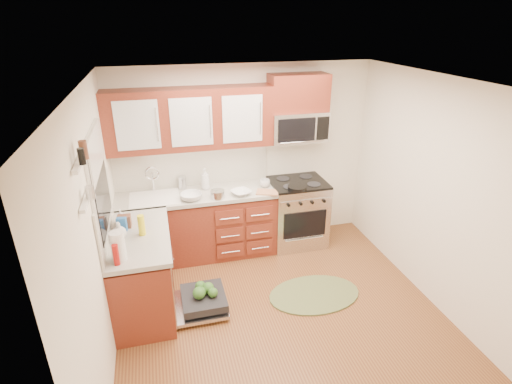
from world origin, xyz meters
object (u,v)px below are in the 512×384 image
object	(u,v)px
bowl_a	(241,193)
skillet	(297,188)
stock_pot	(217,194)
bowl_b	(191,197)
cutting_board	(267,192)
dishwasher	(200,302)
cup	(265,183)
range	(297,212)
rug	(314,294)
upper_cabinets	(190,119)
paper_towel_roll	(118,246)
sink	(156,207)
microwave	(298,126)

from	to	relation	value
bowl_a	skillet	bearing A→B (deg)	-5.42
stock_pot	bowl_b	size ratio (longest dim) A/B	0.65
stock_pot	cutting_board	world-z (taller)	stock_pot
dishwasher	cup	distance (m)	1.78
dishwasher	stock_pot	size ratio (longest dim) A/B	3.94
stock_pot	range	bearing A→B (deg)	10.29
cutting_board	cup	size ratio (longest dim) A/B	2.11
skillet	bowl_b	size ratio (longest dim) A/B	0.91
rug	cup	world-z (taller)	cup
range	upper_cabinets	bearing A→B (deg)	174.11
upper_cabinets	paper_towel_roll	world-z (taller)	upper_cabinets
skillet	stock_pot	world-z (taller)	stock_pot
range	rug	xyz separation A→B (m)	(-0.20, -1.22, -0.46)
range	sink	xyz separation A→B (m)	(-1.93, -0.01, 0.33)
range	rug	size ratio (longest dim) A/B	0.87
dishwasher	bowl_a	xyz separation A→B (m)	(0.69, 0.95, 0.85)
dishwasher	cup	xyz separation A→B (m)	(1.06, 1.12, 0.88)
upper_cabinets	bowl_a	size ratio (longest dim) A/B	8.41
cup	stock_pot	bearing A→B (deg)	-163.44
skillet	stock_pot	xyz separation A→B (m)	(-1.05, 0.04, 0.00)
upper_cabinets	cup	bearing A→B (deg)	-9.43
microwave	stock_pot	size ratio (longest dim) A/B	4.28
upper_cabinets	range	xyz separation A→B (m)	(1.41, -0.15, -1.40)
rug	skillet	bearing A→B (deg)	84.44
stock_pot	upper_cabinets	bearing A→B (deg)	124.91
bowl_a	dishwasher	bearing A→B (deg)	-126.17
microwave	dishwasher	world-z (taller)	microwave
upper_cabinets	bowl_a	xyz separation A→B (m)	(0.56, -0.32, -0.92)
rug	cutting_board	distance (m)	1.40
sink	cup	world-z (taller)	cup
upper_cabinets	dishwasher	world-z (taller)	upper_cabinets
range	skillet	bearing A→B (deg)	-113.17
paper_towel_roll	stock_pot	bearing A→B (deg)	45.34
upper_cabinets	cutting_board	world-z (taller)	upper_cabinets
microwave	upper_cabinets	bearing A→B (deg)	178.98
range	paper_towel_roll	distance (m)	2.71
dishwasher	skillet	distance (m)	1.89
rug	paper_towel_roll	size ratio (longest dim) A/B	3.77
cup	upper_cabinets	bearing A→B (deg)	170.57
paper_towel_roll	sink	bearing A→B (deg)	75.32
upper_cabinets	skillet	world-z (taller)	upper_cabinets
paper_towel_roll	upper_cabinets	bearing A→B (deg)	59.60
paper_towel_roll	range	bearing A→B (deg)	30.56
sink	bowl_b	xyz separation A→B (m)	(0.45, -0.16, 0.17)
dishwasher	cup	size ratio (longest dim) A/B	5.17
rug	cup	size ratio (longest dim) A/B	8.10
stock_pot	dishwasher	bearing A→B (deg)	-112.59
cup	skillet	bearing A→B (deg)	-32.90
cutting_board	cup	bearing A→B (deg)	84.33
sink	skillet	size ratio (longest dim) A/B	2.49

